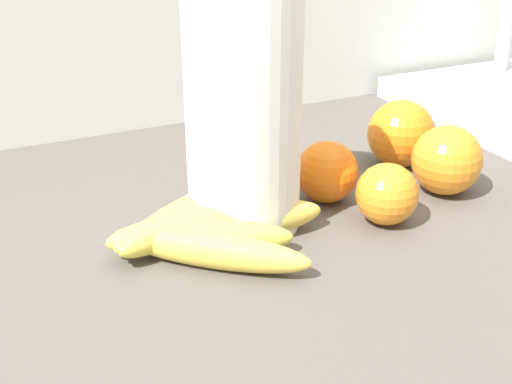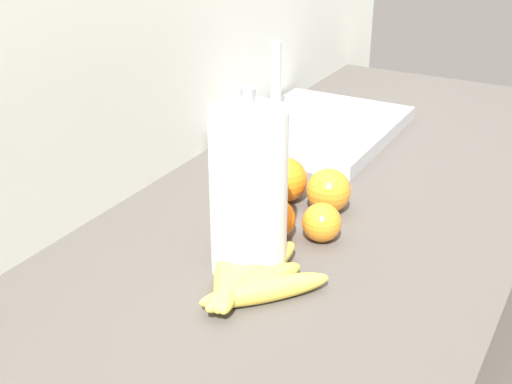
{
  "view_description": "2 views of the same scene",
  "coord_description": "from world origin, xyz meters",
  "px_view_note": "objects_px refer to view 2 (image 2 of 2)",
  "views": [
    {
      "loc": [
        -0.53,
        -0.56,
        1.21
      ],
      "look_at": [
        -0.26,
        0.01,
        0.91
      ],
      "focal_mm": 48.51,
      "sensor_mm": 36.0,
      "label": 1
    },
    {
      "loc": [
        -1.05,
        -0.42,
        1.42
      ],
      "look_at": [
        -0.19,
        0.06,
        0.95
      ],
      "focal_mm": 47.99,
      "sensor_mm": 36.0,
      "label": 2
    }
  ],
  "objects_px": {
    "banana_bunch": "(247,278)",
    "orange_front": "(275,219)",
    "orange_back_right": "(329,191)",
    "sink_basin": "(318,127)",
    "orange_center": "(322,222)",
    "paper_towel_roll": "(249,193)",
    "orange_back_left": "(285,180)"
  },
  "relations": [
    {
      "from": "sink_basin",
      "to": "orange_front",
      "type": "bearing_deg",
      "value": -163.96
    },
    {
      "from": "orange_center",
      "to": "orange_front",
      "type": "distance_m",
      "value": 0.08
    },
    {
      "from": "orange_back_right",
      "to": "orange_front",
      "type": "height_order",
      "value": "orange_back_right"
    },
    {
      "from": "orange_back_right",
      "to": "orange_front",
      "type": "xyz_separation_m",
      "value": [
        -0.13,
        0.04,
        -0.0
      ]
    },
    {
      "from": "orange_back_left",
      "to": "paper_towel_roll",
      "type": "relative_size",
      "value": 0.29
    },
    {
      "from": "orange_center",
      "to": "orange_back_right",
      "type": "xyz_separation_m",
      "value": [
        0.1,
        0.03,
        0.01
      ]
    },
    {
      "from": "orange_back_right",
      "to": "banana_bunch",
      "type": "bearing_deg",
      "value": 179.59
    },
    {
      "from": "orange_center",
      "to": "banana_bunch",
      "type": "bearing_deg",
      "value": 169.39
    },
    {
      "from": "banana_bunch",
      "to": "orange_center",
      "type": "relative_size",
      "value": 3.41
    },
    {
      "from": "orange_center",
      "to": "paper_towel_roll",
      "type": "xyz_separation_m",
      "value": [
        -0.13,
        0.06,
        0.1
      ]
    },
    {
      "from": "banana_bunch",
      "to": "orange_front",
      "type": "height_order",
      "value": "orange_front"
    },
    {
      "from": "orange_center",
      "to": "sink_basin",
      "type": "bearing_deg",
      "value": 25.05
    },
    {
      "from": "banana_bunch",
      "to": "paper_towel_roll",
      "type": "bearing_deg",
      "value": 26.57
    },
    {
      "from": "orange_center",
      "to": "orange_back_left",
      "type": "height_order",
      "value": "orange_back_left"
    },
    {
      "from": "orange_front",
      "to": "paper_towel_roll",
      "type": "xyz_separation_m",
      "value": [
        -0.1,
        -0.01,
        0.09
      ]
    },
    {
      "from": "banana_bunch",
      "to": "orange_back_left",
      "type": "height_order",
      "value": "orange_back_left"
    },
    {
      "from": "orange_back_left",
      "to": "orange_center",
      "type": "bearing_deg",
      "value": -130.67
    },
    {
      "from": "banana_bunch",
      "to": "orange_front",
      "type": "bearing_deg",
      "value": 13.18
    },
    {
      "from": "orange_center",
      "to": "orange_back_right",
      "type": "height_order",
      "value": "orange_back_right"
    },
    {
      "from": "orange_center",
      "to": "paper_towel_roll",
      "type": "distance_m",
      "value": 0.17
    },
    {
      "from": "orange_back_right",
      "to": "orange_center",
      "type": "bearing_deg",
      "value": -162.3
    },
    {
      "from": "orange_back_right",
      "to": "orange_front",
      "type": "bearing_deg",
      "value": 163.68
    },
    {
      "from": "orange_front",
      "to": "orange_back_left",
      "type": "bearing_deg",
      "value": 20.05
    },
    {
      "from": "orange_back_left",
      "to": "orange_front",
      "type": "distance_m",
      "value": 0.14
    },
    {
      "from": "orange_back_left",
      "to": "orange_front",
      "type": "height_order",
      "value": "orange_back_left"
    },
    {
      "from": "orange_back_left",
      "to": "sink_basin",
      "type": "bearing_deg",
      "value": 14.44
    },
    {
      "from": "orange_center",
      "to": "sink_basin",
      "type": "xyz_separation_m",
      "value": [
        0.44,
        0.21,
        -0.01
      ]
    },
    {
      "from": "orange_front",
      "to": "orange_back_right",
      "type": "bearing_deg",
      "value": -16.32
    },
    {
      "from": "orange_back_right",
      "to": "sink_basin",
      "type": "xyz_separation_m",
      "value": [
        0.34,
        0.17,
        -0.02
      ]
    },
    {
      "from": "orange_back_left",
      "to": "paper_towel_roll",
      "type": "bearing_deg",
      "value": -166.0
    },
    {
      "from": "banana_bunch",
      "to": "paper_towel_roll",
      "type": "distance_m",
      "value": 0.12
    },
    {
      "from": "banana_bunch",
      "to": "orange_center",
      "type": "height_order",
      "value": "orange_center"
    }
  ]
}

